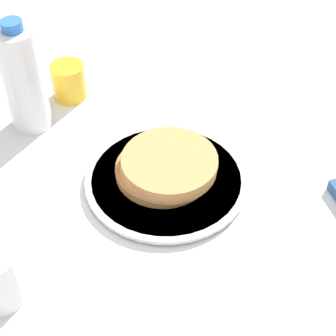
# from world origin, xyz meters

# --- Properties ---
(ground_plane) EXTENTS (4.00, 4.00, 0.00)m
(ground_plane) POSITION_xyz_m (0.00, 0.00, 0.00)
(ground_plane) COLOR white
(plate) EXTENTS (0.28, 0.28, 0.01)m
(plate) POSITION_xyz_m (0.00, -0.01, 0.01)
(plate) COLOR white
(plate) RESTS_ON ground_plane
(pancake_stack) EXTENTS (0.17, 0.17, 0.04)m
(pancake_stack) POSITION_xyz_m (0.00, -0.01, 0.03)
(pancake_stack) COLOR #BC7D42
(pancake_stack) RESTS_ON plate
(juice_glass) EXTENTS (0.07, 0.07, 0.07)m
(juice_glass) POSITION_xyz_m (-0.06, 0.29, 0.04)
(juice_glass) COLOR yellow
(juice_glass) RESTS_ON ground_plane
(water_bottle_near) EXTENTS (0.07, 0.07, 0.22)m
(water_bottle_near) POSITION_xyz_m (-0.15, 0.25, 0.10)
(water_bottle_near) COLOR white
(water_bottle_near) RESTS_ON ground_plane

